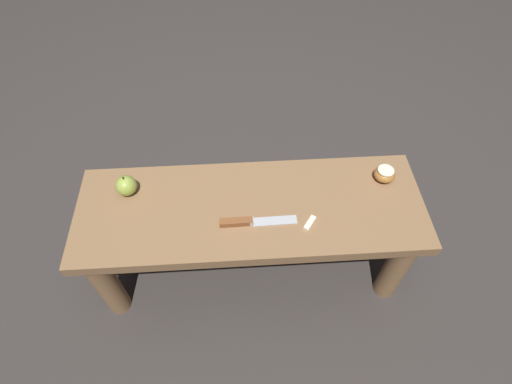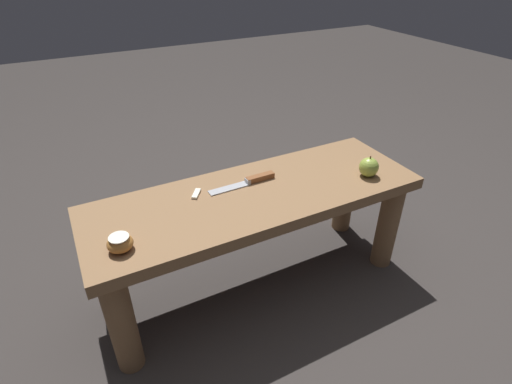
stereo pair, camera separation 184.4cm
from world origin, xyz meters
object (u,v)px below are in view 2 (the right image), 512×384
Objects in this scene: apple_whole at (369,167)px; apple_cut at (120,243)px; wooden_bench at (256,215)px; knife at (252,180)px.

apple_cut is (-0.85, -0.00, -0.01)m from apple_whole.
wooden_bench is 14.61× the size of apple_whole.
apple_whole is at bearing 0.28° from apple_cut.
knife is 0.41m from apple_whole.
apple_whole reaches higher than wooden_bench.
apple_whole is at bearing 158.08° from knife.
wooden_bench is 0.43m from apple_whole.
apple_cut reaches higher than knife.
wooden_bench is 4.65× the size of knife.
wooden_bench is 0.48m from apple_cut.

